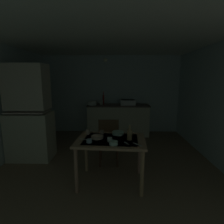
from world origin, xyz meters
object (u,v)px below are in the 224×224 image
object	(u,v)px
sink_basin	(128,102)
hand_pump	(103,99)
serving_bowl_wide	(114,143)
glass_bottle	(130,134)
mixing_bowl_counter	(92,103)
dining_table	(111,145)
teacup_cream	(110,140)
chair_far_side	(109,141)
hutch_cabinet	(29,116)

from	to	relation	value
sink_basin	hand_pump	xyz separation A→B (m)	(-0.73, 0.05, 0.09)
sink_basin	serving_bowl_wide	world-z (taller)	sink_basin
hand_pump	glass_bottle	bearing A→B (deg)	-77.62
hand_pump	mixing_bowl_counter	distance (m)	0.37
dining_table	hand_pump	bearing A→B (deg)	96.25
hand_pump	serving_bowl_wide	xyz separation A→B (m)	(0.34, -2.92, -0.31)
sink_basin	teacup_cream	xyz separation A→B (m)	(-0.45, -2.74, -0.22)
chair_far_side	hand_pump	bearing A→B (deg)	96.59
serving_bowl_wide	teacup_cream	xyz separation A→B (m)	(-0.06, 0.13, 0.01)
hand_pump	sink_basin	bearing A→B (deg)	-3.53
sink_basin	hand_pump	world-z (taller)	hand_pump
hand_pump	mixing_bowl_counter	xyz separation A→B (m)	(-0.33, -0.10, -0.12)
chair_far_side	hutch_cabinet	bearing A→B (deg)	170.34
dining_table	teacup_cream	xyz separation A→B (m)	(-0.01, -0.11, 0.13)
mixing_bowl_counter	dining_table	bearing A→B (deg)	-76.33
serving_bowl_wide	hutch_cabinet	bearing A→B (deg)	147.21
hand_pump	mixing_bowl_counter	bearing A→B (deg)	-164.08
hutch_cabinet	sink_basin	xyz separation A→B (m)	(2.17, 1.73, 0.07)
serving_bowl_wide	teacup_cream	size ratio (longest dim) A/B	1.70
dining_table	serving_bowl_wide	size ratio (longest dim) A/B	8.74
sink_basin	glass_bottle	xyz separation A→B (m)	(-0.14, -2.65, -0.16)
serving_bowl_wide	glass_bottle	size ratio (longest dim) A/B	0.55
hutch_cabinet	hand_pump	world-z (taller)	hutch_cabinet
sink_basin	mixing_bowl_counter	world-z (taller)	sink_basin
dining_table	chair_far_side	distance (m)	0.64
dining_table	hutch_cabinet	bearing A→B (deg)	152.48
sink_basin	glass_bottle	bearing A→B (deg)	-93.06
teacup_cream	hand_pump	bearing A→B (deg)	95.77
hutch_cabinet	chair_far_side	xyz separation A→B (m)	(1.67, -0.28, -0.44)
hand_pump	serving_bowl_wide	bearing A→B (deg)	-83.29
sink_basin	chair_far_side	size ratio (longest dim) A/B	0.46
serving_bowl_wide	glass_bottle	distance (m)	0.34
hutch_cabinet	hand_pump	size ratio (longest dim) A/B	5.11
hand_pump	dining_table	size ratio (longest dim) A/B	0.34
sink_basin	dining_table	bearing A→B (deg)	-99.52
hand_pump	chair_far_side	xyz separation A→B (m)	(0.24, -2.06, -0.59)
hand_pump	glass_bottle	world-z (taller)	hand_pump
hand_pump	glass_bottle	size ratio (longest dim) A/B	1.64
hand_pump	serving_bowl_wide	world-z (taller)	hand_pump
sink_basin	hand_pump	distance (m)	0.74
sink_basin	chair_far_side	bearing A→B (deg)	-103.85
hutch_cabinet	mixing_bowl_counter	size ratio (longest dim) A/B	7.30
teacup_cream	dining_table	bearing A→B (deg)	84.24
hutch_cabinet	glass_bottle	bearing A→B (deg)	-24.48
hutch_cabinet	dining_table	world-z (taller)	hutch_cabinet
serving_bowl_wide	chair_far_side	bearing A→B (deg)	96.99
mixing_bowl_counter	teacup_cream	bearing A→B (deg)	-77.12
glass_bottle	hand_pump	bearing A→B (deg)	102.38
mixing_bowl_counter	serving_bowl_wide	distance (m)	2.91
hutch_cabinet	teacup_cream	size ratio (longest dim) A/B	25.90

